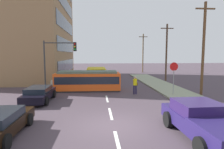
{
  "coord_description": "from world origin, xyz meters",
  "views": [
    {
      "loc": [
        -0.87,
        -9.52,
        3.72
      ],
      "look_at": [
        0.65,
        8.65,
        1.78
      ],
      "focal_mm": 30.09,
      "sensor_mm": 36.0,
      "label": 1
    }
  ],
  "objects_px": {
    "traffic_light_mast": "(58,57)",
    "city_bus": "(96,74)",
    "utility_pole_far": "(143,52)",
    "pedestrian_crossing": "(135,84)",
    "utility_pole_mid": "(166,51)",
    "streetcar_tram": "(88,80)",
    "utility_pole_near": "(203,47)",
    "parked_sedan_far": "(61,80)",
    "pickup_truck_parked": "(204,121)",
    "parked_sedan_mid": "(39,94)",
    "stop_sign": "(174,71)"
  },
  "relations": [
    {
      "from": "pickup_truck_parked",
      "to": "stop_sign",
      "type": "distance_m",
      "value": 9.16
    },
    {
      "from": "streetcar_tram",
      "to": "utility_pole_near",
      "type": "relative_size",
      "value": 0.79
    },
    {
      "from": "traffic_light_mast",
      "to": "city_bus",
      "type": "bearing_deg",
      "value": 67.2
    },
    {
      "from": "parked_sedan_mid",
      "to": "traffic_light_mast",
      "type": "bearing_deg",
      "value": 72.77
    },
    {
      "from": "pedestrian_crossing",
      "to": "traffic_light_mast",
      "type": "xyz_separation_m",
      "value": [
        -7.25,
        0.83,
        2.58
      ]
    },
    {
      "from": "city_bus",
      "to": "parked_sedan_far",
      "type": "distance_m",
      "value": 5.37
    },
    {
      "from": "parked_sedan_far",
      "to": "pickup_truck_parked",
      "type": "bearing_deg",
      "value": -60.23
    },
    {
      "from": "stop_sign",
      "to": "traffic_light_mast",
      "type": "distance_m",
      "value": 10.83
    },
    {
      "from": "utility_pole_mid",
      "to": "utility_pole_far",
      "type": "height_order",
      "value": "utility_pole_far"
    },
    {
      "from": "parked_sedan_far",
      "to": "utility_pole_near",
      "type": "distance_m",
      "value": 16.13
    },
    {
      "from": "utility_pole_near",
      "to": "utility_pole_far",
      "type": "distance_m",
      "value": 21.9
    },
    {
      "from": "pedestrian_crossing",
      "to": "pickup_truck_parked",
      "type": "xyz_separation_m",
      "value": [
        1.07,
        -9.56,
        -0.15
      ]
    },
    {
      "from": "parked_sedan_far",
      "to": "traffic_light_mast",
      "type": "relative_size",
      "value": 0.8
    },
    {
      "from": "streetcar_tram",
      "to": "utility_pole_near",
      "type": "height_order",
      "value": "utility_pole_near"
    },
    {
      "from": "city_bus",
      "to": "utility_pole_mid",
      "type": "xyz_separation_m",
      "value": [
        9.87,
        -0.81,
        3.11
      ]
    },
    {
      "from": "parked_sedan_mid",
      "to": "pickup_truck_parked",
      "type": "bearing_deg",
      "value": -38.77
    },
    {
      "from": "utility_pole_far",
      "to": "pedestrian_crossing",
      "type": "bearing_deg",
      "value": -105.88
    },
    {
      "from": "streetcar_tram",
      "to": "parked_sedan_mid",
      "type": "xyz_separation_m",
      "value": [
        -3.65,
        -4.39,
        -0.43
      ]
    },
    {
      "from": "utility_pole_mid",
      "to": "traffic_light_mast",
      "type": "bearing_deg",
      "value": -150.06
    },
    {
      "from": "streetcar_tram",
      "to": "pickup_truck_parked",
      "type": "distance_m",
      "value": 13.07
    },
    {
      "from": "traffic_light_mast",
      "to": "utility_pole_mid",
      "type": "bearing_deg",
      "value": 29.94
    },
    {
      "from": "streetcar_tram",
      "to": "traffic_light_mast",
      "type": "distance_m",
      "value": 3.95
    },
    {
      "from": "pedestrian_crossing",
      "to": "utility_pole_mid",
      "type": "distance_m",
      "value": 11.08
    },
    {
      "from": "streetcar_tram",
      "to": "utility_pole_near",
      "type": "bearing_deg",
      "value": -15.77
    },
    {
      "from": "streetcar_tram",
      "to": "utility_pole_near",
      "type": "distance_m",
      "value": 11.53
    },
    {
      "from": "stop_sign",
      "to": "utility_pole_far",
      "type": "height_order",
      "value": "utility_pole_far"
    },
    {
      "from": "utility_pole_far",
      "to": "pickup_truck_parked",
      "type": "bearing_deg",
      "value": -99.15
    },
    {
      "from": "parked_sedan_far",
      "to": "utility_pole_far",
      "type": "distance_m",
      "value": 20.76
    },
    {
      "from": "streetcar_tram",
      "to": "pedestrian_crossing",
      "type": "height_order",
      "value": "streetcar_tram"
    },
    {
      "from": "city_bus",
      "to": "utility_pole_mid",
      "type": "distance_m",
      "value": 10.38
    },
    {
      "from": "streetcar_tram",
      "to": "utility_pole_mid",
      "type": "height_order",
      "value": "utility_pole_mid"
    },
    {
      "from": "traffic_light_mast",
      "to": "utility_pole_mid",
      "type": "relative_size",
      "value": 0.63
    },
    {
      "from": "parked_sedan_mid",
      "to": "utility_pole_near",
      "type": "xyz_separation_m",
      "value": [
        14.28,
        1.39,
        3.76
      ]
    },
    {
      "from": "pickup_truck_parked",
      "to": "traffic_light_mast",
      "type": "bearing_deg",
      "value": 128.68
    },
    {
      "from": "parked_sedan_far",
      "to": "streetcar_tram",
      "type": "bearing_deg",
      "value": -49.05
    },
    {
      "from": "city_bus",
      "to": "traffic_light_mast",
      "type": "bearing_deg",
      "value": -112.8
    },
    {
      "from": "pedestrian_crossing",
      "to": "utility_pole_mid",
      "type": "bearing_deg",
      "value": 54.09
    },
    {
      "from": "parked_sedan_far",
      "to": "utility_pole_mid",
      "type": "xyz_separation_m",
      "value": [
        14.17,
        2.37,
        3.53
      ]
    },
    {
      "from": "city_bus",
      "to": "utility_pole_mid",
      "type": "relative_size",
      "value": 0.66
    },
    {
      "from": "parked_sedan_mid",
      "to": "parked_sedan_far",
      "type": "distance_m",
      "value": 8.36
    },
    {
      "from": "pickup_truck_parked",
      "to": "utility_pole_far",
      "type": "height_order",
      "value": "utility_pole_far"
    },
    {
      "from": "traffic_light_mast",
      "to": "utility_pole_mid",
      "type": "height_order",
      "value": "utility_pole_mid"
    },
    {
      "from": "stop_sign",
      "to": "traffic_light_mast",
      "type": "relative_size",
      "value": 0.58
    },
    {
      "from": "parked_sedan_mid",
      "to": "utility_pole_far",
      "type": "bearing_deg",
      "value": 58.66
    },
    {
      "from": "pickup_truck_parked",
      "to": "parked_sedan_far",
      "type": "relative_size",
      "value": 1.26
    },
    {
      "from": "pedestrian_crossing",
      "to": "utility_pole_near",
      "type": "height_order",
      "value": "utility_pole_near"
    },
    {
      "from": "streetcar_tram",
      "to": "traffic_light_mast",
      "type": "relative_size",
      "value": 1.33
    },
    {
      "from": "parked_sedan_mid",
      "to": "parked_sedan_far",
      "type": "height_order",
      "value": "same"
    },
    {
      "from": "stop_sign",
      "to": "utility_pole_near",
      "type": "xyz_separation_m",
      "value": [
        2.73,
        0.06,
        2.18
      ]
    },
    {
      "from": "streetcar_tram",
      "to": "parked_sedan_mid",
      "type": "height_order",
      "value": "streetcar_tram"
    }
  ]
}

